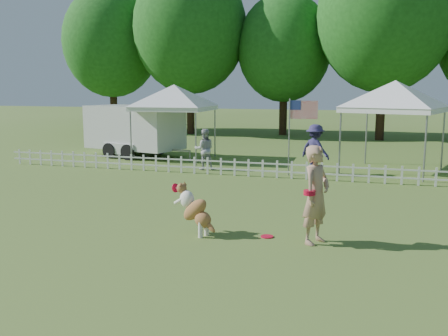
# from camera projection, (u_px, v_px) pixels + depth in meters

# --- Properties ---
(ground) EXTENTS (120.00, 120.00, 0.00)m
(ground) POSITION_uv_depth(u_px,v_px,m) (221.00, 237.00, 10.29)
(ground) COLOR #38571B
(ground) RESTS_ON ground
(picket_fence) EXTENTS (22.00, 0.08, 0.60)m
(picket_fence) POSITION_uv_depth(u_px,v_px,m) (284.00, 170.00, 16.83)
(picket_fence) COLOR silver
(picket_fence) RESTS_ON ground
(handler) EXTENTS (0.71, 0.84, 1.94)m
(handler) POSITION_uv_depth(u_px,v_px,m) (316.00, 195.00, 9.72)
(handler) COLOR tan
(handler) RESTS_ON ground
(dog) EXTENTS (1.08, 0.70, 1.06)m
(dog) POSITION_uv_depth(u_px,v_px,m) (195.00, 210.00, 10.35)
(dog) COLOR brown
(dog) RESTS_ON ground
(frisbee_on_turf) EXTENTS (0.30, 0.30, 0.02)m
(frisbee_on_turf) POSITION_uv_depth(u_px,v_px,m) (267.00, 236.00, 10.26)
(frisbee_on_turf) COLOR red
(frisbee_on_turf) RESTS_ON ground
(canopy_tent_left) EXTENTS (3.14, 3.14, 3.10)m
(canopy_tent_left) POSITION_uv_depth(u_px,v_px,m) (175.00, 123.00, 21.06)
(canopy_tent_left) COLOR white
(canopy_tent_left) RESTS_ON ground
(canopy_tent_right) EXTENTS (3.88, 3.88, 3.22)m
(canopy_tent_right) POSITION_uv_depth(u_px,v_px,m) (393.00, 128.00, 17.95)
(canopy_tent_right) COLOR white
(canopy_tent_right) RESTS_ON ground
(cargo_trailer) EXTENTS (5.61, 3.45, 2.30)m
(cargo_trailer) POSITION_uv_depth(u_px,v_px,m) (135.00, 131.00, 22.16)
(cargo_trailer) COLOR silver
(cargo_trailer) RESTS_ON ground
(flag_pole) EXTENTS (1.03, 0.16, 2.66)m
(flag_pole) POSITION_uv_depth(u_px,v_px,m) (289.00, 138.00, 17.24)
(flag_pole) COLOR gray
(flag_pole) RESTS_ON ground
(spectator_a) EXTENTS (0.91, 0.82, 1.53)m
(spectator_a) POSITION_uv_depth(u_px,v_px,m) (204.00, 149.00, 18.58)
(spectator_a) COLOR #AAA9AF
(spectator_a) RESTS_ON ground
(spectator_b) EXTENTS (1.32, 1.14, 1.77)m
(spectator_b) POSITION_uv_depth(u_px,v_px,m) (315.00, 149.00, 17.58)
(spectator_b) COLOR navy
(spectator_b) RESTS_ON ground
(tree_far_left) EXTENTS (6.60, 6.60, 11.00)m
(tree_far_left) POSITION_uv_depth(u_px,v_px,m) (112.00, 52.00, 34.56)
(tree_far_left) COLOR #194E16
(tree_far_left) RESTS_ON ground
(tree_left) EXTENTS (7.40, 7.40, 12.00)m
(tree_left) POSITION_uv_depth(u_px,v_px,m) (190.00, 41.00, 32.24)
(tree_left) COLOR #194E16
(tree_left) RESTS_ON ground
(tree_center_left) EXTENTS (6.00, 6.00, 9.80)m
(tree_center_left) POSITION_uv_depth(u_px,v_px,m) (284.00, 58.00, 31.58)
(tree_center_left) COLOR #194E16
(tree_center_left) RESTS_ON ground
(tree_center_right) EXTENTS (7.60, 7.60, 12.60)m
(tree_center_right) POSITION_uv_depth(u_px,v_px,m) (385.00, 29.00, 28.17)
(tree_center_right) COLOR #194E16
(tree_center_right) RESTS_ON ground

